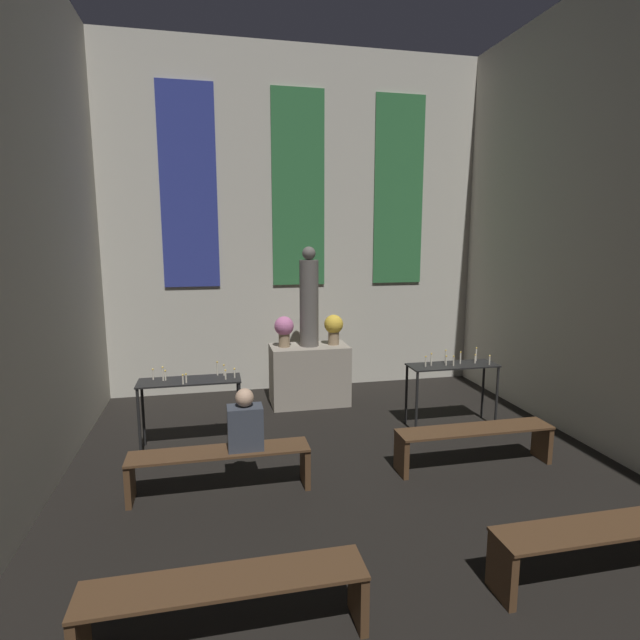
% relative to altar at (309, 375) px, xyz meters
% --- Properties ---
extents(wall_back, '(6.56, 0.16, 5.69)m').
position_rel_altar_xyz_m(wall_back, '(0.00, 0.98, 2.40)').
color(wall_back, beige).
rests_on(wall_back, ground_plane).
extents(altar, '(1.21, 0.65, 0.94)m').
position_rel_altar_xyz_m(altar, '(0.00, 0.00, 0.00)').
color(altar, gray).
rests_on(altar, ground_plane).
extents(statue, '(0.29, 0.29, 1.54)m').
position_rel_altar_xyz_m(statue, '(0.00, 0.00, 1.19)').
color(statue, '#5B5651').
rests_on(statue, altar).
extents(flower_vase_left, '(0.30, 0.30, 0.48)m').
position_rel_altar_xyz_m(flower_vase_left, '(-0.39, 0.00, 0.76)').
color(flower_vase_left, '#937A5B').
rests_on(flower_vase_left, altar).
extents(flower_vase_right, '(0.30, 0.30, 0.48)m').
position_rel_altar_xyz_m(flower_vase_right, '(0.39, 0.00, 0.76)').
color(flower_vase_right, '#937A5B').
rests_on(flower_vase_right, altar).
extents(candle_rack_left, '(1.25, 0.42, 1.06)m').
position_rel_altar_xyz_m(candle_rack_left, '(-1.77, -1.33, 0.27)').
color(candle_rack_left, black).
rests_on(candle_rack_left, ground_plane).
extents(candle_rack_right, '(1.25, 0.42, 1.08)m').
position_rel_altar_xyz_m(candle_rack_right, '(1.77, -1.33, 0.28)').
color(candle_rack_right, black).
rests_on(candle_rack_right, ground_plane).
extents(pew_third_left, '(1.84, 0.36, 0.46)m').
position_rel_altar_xyz_m(pew_third_left, '(-1.44, -4.57, -0.14)').
color(pew_third_left, '#4C331E').
rests_on(pew_third_left, ground_plane).
extents(pew_third_right, '(1.84, 0.36, 0.46)m').
position_rel_altar_xyz_m(pew_third_right, '(1.44, -4.57, -0.14)').
color(pew_third_right, '#4C331E').
rests_on(pew_third_right, ground_plane).
extents(pew_back_left, '(1.84, 0.36, 0.46)m').
position_rel_altar_xyz_m(pew_back_left, '(-1.44, -2.57, -0.14)').
color(pew_back_left, '#4C331E').
rests_on(pew_back_left, ground_plane).
extents(pew_back_right, '(1.84, 0.36, 0.46)m').
position_rel_altar_xyz_m(pew_back_right, '(1.44, -2.57, -0.14)').
color(pew_back_right, '#4C331E').
rests_on(pew_back_right, ground_plane).
extents(person_seated, '(0.36, 0.24, 0.64)m').
position_rel_altar_xyz_m(person_seated, '(-1.17, -2.57, 0.27)').
color(person_seated, '#383D47').
rests_on(person_seated, pew_back_left).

